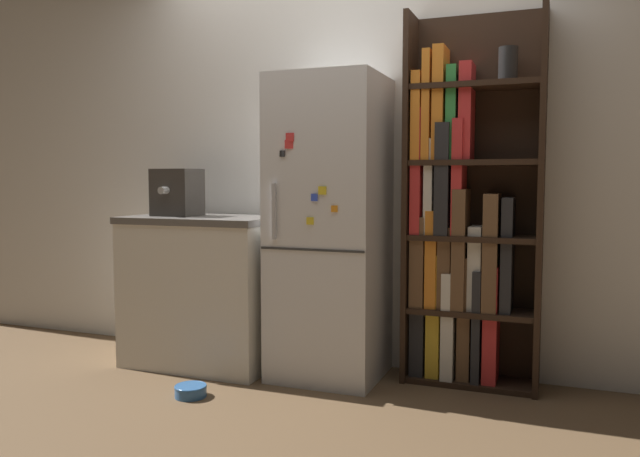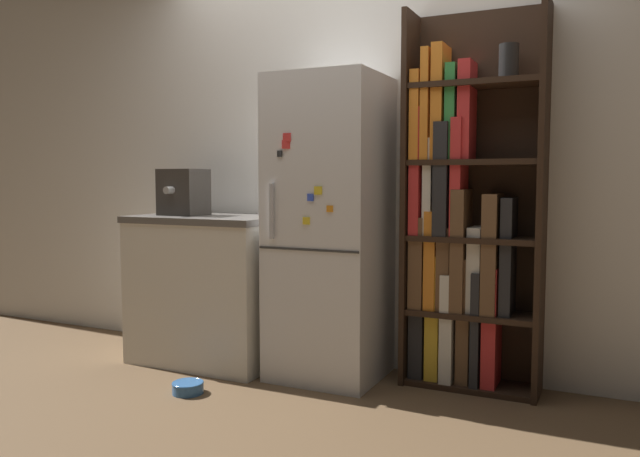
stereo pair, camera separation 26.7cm
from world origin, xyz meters
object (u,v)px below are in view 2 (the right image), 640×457
object	(u,v)px
refrigerator	(330,229)
bookshelf	(462,226)
espresso_machine	(184,192)
pet_bowl	(188,387)

from	to	relation	value
refrigerator	bookshelf	bearing A→B (deg)	12.55
espresso_machine	pet_bowl	bearing A→B (deg)	-51.89
bookshelf	pet_bowl	world-z (taller)	bookshelf
bookshelf	refrigerator	bearing A→B (deg)	-167.45
espresso_machine	refrigerator	bearing A→B (deg)	3.49
refrigerator	pet_bowl	world-z (taller)	refrigerator
refrigerator	espresso_machine	xyz separation A→B (m)	(-0.98, -0.06, 0.20)
espresso_machine	pet_bowl	world-z (taller)	espresso_machine
refrigerator	pet_bowl	xyz separation A→B (m)	(-0.56, -0.60, -0.82)
refrigerator	bookshelf	xyz separation A→B (m)	(0.72, 0.16, 0.03)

